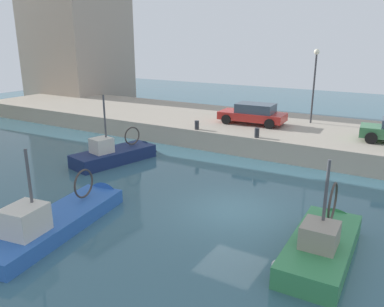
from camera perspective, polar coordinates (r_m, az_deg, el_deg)
water_surface at (r=15.89m, az=6.11°, el=-8.42°), size 80.00×80.00×0.00m
quay_wall at (r=26.06m, az=16.93°, el=2.38°), size 9.00×56.00×1.20m
fishing_boat_green at (r=13.67m, az=18.73°, el=-13.25°), size 5.53×2.05×4.13m
fishing_boat_navy at (r=22.39m, az=-10.66°, el=-0.81°), size 5.74×2.92×4.61m
fishing_boat_blue at (r=15.35m, az=-18.47°, el=-9.69°), size 7.14×2.71×4.13m
parked_car_red at (r=26.06m, az=9.02°, el=5.84°), size 2.22×4.42×1.37m
mooring_bollard_mid at (r=22.57m, az=9.53°, el=3.03°), size 0.28×0.28×0.55m
mooring_bollard_north at (r=24.26m, az=0.71°, el=4.21°), size 0.28×0.28×0.55m
quay_streetlamp at (r=26.97m, az=17.65°, el=11.12°), size 0.36×0.36×4.83m
waterfront_building_central at (r=44.38m, az=-16.70°, el=17.91°), size 8.83×8.69×16.31m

